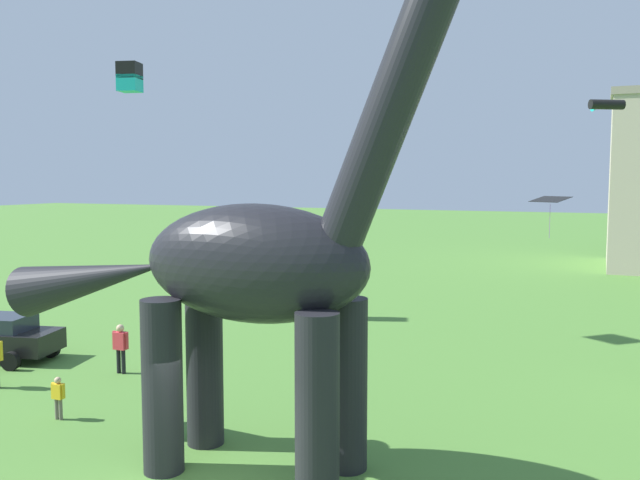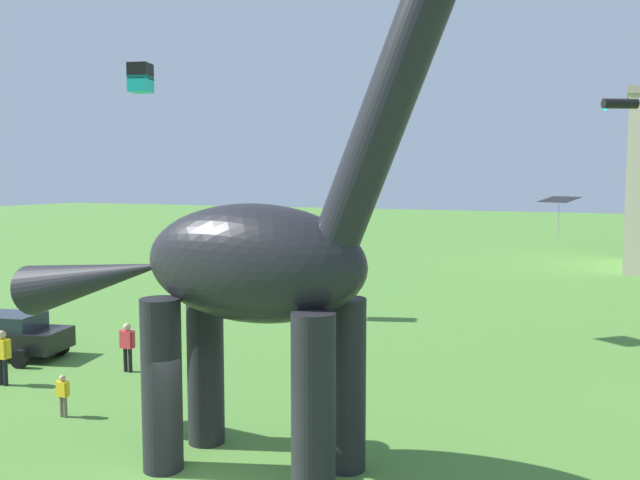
% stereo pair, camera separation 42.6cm
% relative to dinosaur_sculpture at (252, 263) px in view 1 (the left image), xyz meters
% --- Properties ---
extents(dinosaur_sculpture, '(11.99, 2.54, 12.53)m').
position_rel_dinosaur_sculpture_xyz_m(dinosaur_sculpture, '(0.00, 0.00, 0.00)').
color(dinosaur_sculpture, black).
rests_on(dinosaur_sculpture, ground_plane).
extents(person_vendor_side, '(0.43, 0.19, 1.14)m').
position_rel_dinosaur_sculpture_xyz_m(person_vendor_side, '(-6.17, 0.68, -3.84)').
color(person_vendor_side, '#6B6056').
rests_on(person_vendor_side, ground_plane).
extents(person_watching_child, '(0.61, 0.27, 1.62)m').
position_rel_dinosaur_sculpture_xyz_m(person_watching_child, '(-7.42, 4.71, -3.55)').
color(person_watching_child, black).
rests_on(person_watching_child, ground_plane).
extents(kite_high_left, '(1.50, 1.40, 1.48)m').
position_rel_dinosaur_sculpture_xyz_m(kite_high_left, '(5.11, 12.64, 1.04)').
color(kite_high_left, black).
extents(kite_far_right, '(1.10, 1.10, 1.29)m').
position_rel_dinosaur_sculpture_xyz_m(kite_far_right, '(-12.80, 12.30, 6.26)').
color(kite_far_right, black).
extents(kite_trailing, '(1.67, 1.73, 0.49)m').
position_rel_dinosaur_sculpture_xyz_m(kite_trailing, '(6.73, 22.74, 5.26)').
color(kite_trailing, black).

